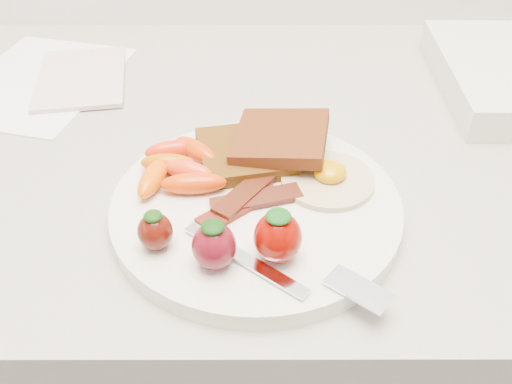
{
  "coord_description": "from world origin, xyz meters",
  "views": [
    {
      "loc": [
        -0.02,
        1.16,
        1.26
      ],
      "look_at": [
        -0.02,
        1.56,
        0.93
      ],
      "focal_mm": 40.0,
      "sensor_mm": 36.0,
      "label": 1
    }
  ],
  "objects": [
    {
      "name": "paper_sheet",
      "position": [
        -0.3,
        1.82,
        0.9
      ],
      "size": [
        0.23,
        0.27,
        0.0
      ],
      "primitive_type": "cube",
      "rotation": [
        0.0,
        0.0,
        -0.25
      ],
      "color": "white",
      "rests_on": "counter"
    },
    {
      "name": "notepad",
      "position": [
        -0.25,
        1.82,
        0.91
      ],
      "size": [
        0.13,
        0.17,
        0.01
      ],
      "primitive_type": "cube",
      "rotation": [
        0.0,
        0.0,
        0.16
      ],
      "color": "beige",
      "rests_on": "paper_sheet"
    },
    {
      "name": "counter",
      "position": [
        0.0,
        1.7,
        0.45
      ],
      "size": [
        2.0,
        0.6,
        0.9
      ],
      "primitive_type": "cube",
      "color": "gray",
      "rests_on": "ground"
    },
    {
      "name": "bacon_strips",
      "position": [
        -0.03,
        1.56,
        0.92
      ],
      "size": [
        0.1,
        0.09,
        0.01
      ],
      "color": "#3E120A",
      "rests_on": "plate"
    },
    {
      "name": "strawberries",
      "position": [
        -0.04,
        1.49,
        0.94
      ],
      "size": [
        0.14,
        0.05,
        0.05
      ],
      "color": "#470C05",
      "rests_on": "plate"
    },
    {
      "name": "toast_upper",
      "position": [
        0.0,
        1.63,
        0.94
      ],
      "size": [
        0.11,
        0.1,
        0.02
      ],
      "primitive_type": "cube",
      "rotation": [
        0.0,
        -0.1,
        -0.17
      ],
      "color": "#37180E",
      "rests_on": "toast_lower"
    },
    {
      "name": "fork",
      "position": [
        0.01,
        1.47,
        0.92
      ],
      "size": [
        0.17,
        0.1,
        0.0
      ],
      "color": "silver",
      "rests_on": "plate"
    },
    {
      "name": "toast_lower",
      "position": [
        -0.03,
        1.63,
        0.93
      ],
      "size": [
        0.11,
        0.11,
        0.01
      ],
      "primitive_type": "cube",
      "rotation": [
        0.0,
        0.0,
        0.2
      ],
      "color": "black",
      "rests_on": "plate"
    },
    {
      "name": "baby_carrots",
      "position": [
        -0.1,
        1.6,
        0.93
      ],
      "size": [
        0.09,
        0.1,
        0.02
      ],
      "color": "#C05800",
      "rests_on": "plate"
    },
    {
      "name": "plate",
      "position": [
        -0.02,
        1.56,
        0.91
      ],
      "size": [
        0.27,
        0.27,
        0.02
      ],
      "primitive_type": "cylinder",
      "color": "silver",
      "rests_on": "counter"
    },
    {
      "name": "fried_egg",
      "position": [
        0.05,
        1.59,
        0.92
      ],
      "size": [
        0.11,
        0.11,
        0.02
      ],
      "color": "silver",
      "rests_on": "plate"
    }
  ]
}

